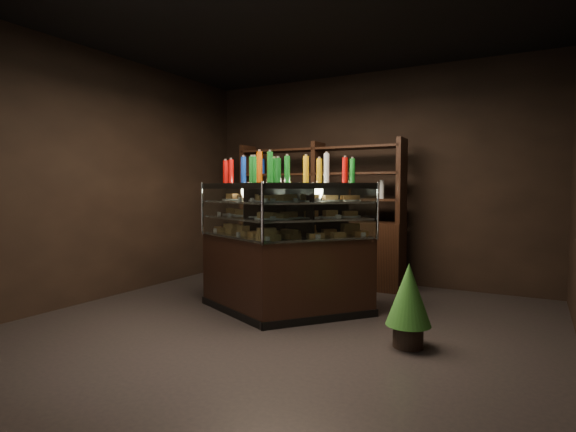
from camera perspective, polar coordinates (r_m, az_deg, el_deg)
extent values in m
plane|color=black|center=(4.52, -0.74, -13.89)|extent=(5.00, 5.00, 0.00)
cube|color=black|center=(6.60, 10.06, 4.78)|extent=(5.00, 0.02, 3.00)
cube|color=black|center=(2.47, -30.96, 6.41)|extent=(5.00, 0.02, 3.00)
cube|color=black|center=(5.96, -22.24, 4.70)|extent=(0.02, 5.00, 3.00)
cube|color=black|center=(4.61, -0.78, 24.47)|extent=(5.00, 5.00, 0.02)
cube|color=black|center=(4.81, 2.75, -7.73)|extent=(1.29, 1.37, 0.83)
cube|color=black|center=(4.90, 2.74, -12.00)|extent=(1.33, 1.42, 0.08)
cube|color=black|center=(4.72, 2.79, 3.84)|extent=(1.29, 1.37, 0.06)
cube|color=silver|center=(4.75, 2.77, -2.72)|extent=(1.22, 1.30, 0.02)
cube|color=silver|center=(4.73, 2.77, -0.38)|extent=(1.22, 1.30, 0.02)
cube|color=silver|center=(4.72, 2.78, 1.73)|extent=(1.22, 1.30, 0.02)
cube|color=white|center=(4.43, 4.52, 0.47)|extent=(0.81, 0.98, 0.58)
cylinder|color=silver|center=(4.75, 11.31, 0.62)|extent=(0.03, 0.03, 0.60)
cylinder|color=silver|center=(4.20, -3.29, 0.31)|extent=(0.03, 0.03, 0.60)
cube|color=black|center=(4.99, -4.23, -7.33)|extent=(1.41, 1.10, 0.83)
cube|color=black|center=(5.07, -4.21, -11.47)|extent=(1.45, 1.13, 0.08)
cube|color=black|center=(4.90, -4.28, 3.83)|extent=(1.41, 1.10, 0.06)
cube|color=silver|center=(4.92, -4.25, -2.50)|extent=(1.34, 1.03, 0.02)
cube|color=silver|center=(4.91, -4.26, -0.24)|extent=(1.34, 1.03, 0.02)
cube|color=silver|center=(4.90, -4.27, 1.79)|extent=(1.34, 1.03, 0.02)
cube|color=white|center=(4.74, -7.59, 0.65)|extent=(1.15, 0.53, 0.58)
cylinder|color=silver|center=(4.20, -3.29, 0.31)|extent=(0.03, 0.03, 0.60)
cylinder|color=silver|center=(5.30, -10.81, 0.93)|extent=(0.03, 0.03, 0.60)
cube|color=#CA8048|center=(4.52, -3.20, -2.55)|extent=(0.18, 0.20, 0.06)
cube|color=#CA8048|center=(4.61, -0.07, -2.43)|extent=(0.18, 0.20, 0.06)
cube|color=#CA8048|center=(4.72, 2.93, -2.30)|extent=(0.18, 0.20, 0.06)
cube|color=#CA8048|center=(4.83, 5.79, -2.17)|extent=(0.18, 0.20, 0.06)
cube|color=#CA8048|center=(4.96, 8.51, -2.05)|extent=(0.18, 0.20, 0.06)
cylinder|color=white|center=(4.55, -2.73, -0.32)|extent=(0.24, 0.24, 0.02)
cube|color=#CA8048|center=(4.55, -2.73, 0.12)|extent=(0.17, 0.18, 0.05)
cylinder|color=white|center=(4.64, 0.08, -0.24)|extent=(0.24, 0.24, 0.02)
cube|color=#CA8048|center=(4.63, 0.08, 0.18)|extent=(0.17, 0.18, 0.05)
cylinder|color=white|center=(4.73, 2.78, -0.17)|extent=(0.24, 0.24, 0.02)
cube|color=#CA8048|center=(4.73, 2.78, 0.25)|extent=(0.17, 0.18, 0.05)
cylinder|color=white|center=(4.83, 5.36, -0.10)|extent=(0.24, 0.24, 0.02)
cube|color=#CA8048|center=(4.83, 5.37, 0.31)|extent=(0.17, 0.18, 0.05)
cylinder|color=white|center=(4.95, 7.84, -0.03)|extent=(0.24, 0.24, 0.02)
cube|color=#CA8048|center=(4.94, 7.84, 0.36)|extent=(0.17, 0.18, 0.05)
cylinder|color=white|center=(4.54, -2.74, 1.88)|extent=(0.24, 0.24, 0.02)
cube|color=#CA8048|center=(4.54, -2.74, 2.32)|extent=(0.17, 0.18, 0.05)
cylinder|color=white|center=(4.63, 0.08, 1.92)|extent=(0.24, 0.24, 0.02)
cube|color=#CA8048|center=(4.63, 0.08, 2.34)|extent=(0.17, 0.18, 0.05)
cylinder|color=white|center=(4.72, 2.78, 1.95)|extent=(0.24, 0.24, 0.02)
cube|color=#CA8048|center=(4.72, 2.78, 2.36)|extent=(0.17, 0.18, 0.05)
cylinder|color=white|center=(4.83, 5.38, 1.97)|extent=(0.24, 0.24, 0.02)
cube|color=#CA8048|center=(4.82, 5.38, 2.38)|extent=(0.17, 0.18, 0.05)
cylinder|color=white|center=(4.94, 7.86, 1.99)|extent=(0.24, 0.24, 0.02)
cube|color=#CA8048|center=(4.94, 7.86, 2.39)|extent=(0.17, 0.18, 0.05)
cube|color=#CA8048|center=(5.36, -7.57, -1.62)|extent=(0.20, 0.16, 0.06)
cube|color=#CA8048|center=(5.13, -6.13, -1.84)|extent=(0.20, 0.16, 0.06)
cube|color=#CA8048|center=(4.90, -4.56, -2.08)|extent=(0.20, 0.16, 0.06)
cube|color=#CA8048|center=(4.68, -2.84, -2.34)|extent=(0.20, 0.16, 0.06)
cube|color=#CA8048|center=(4.47, -0.94, -2.63)|extent=(0.20, 0.16, 0.06)
cylinder|color=white|center=(5.32, -7.03, 0.22)|extent=(0.24, 0.24, 0.02)
cube|color=#CA8048|center=(5.31, -7.03, 0.59)|extent=(0.19, 0.15, 0.05)
cylinder|color=white|center=(5.11, -5.70, 0.10)|extent=(0.24, 0.24, 0.02)
cube|color=#CA8048|center=(5.11, -5.70, 0.48)|extent=(0.19, 0.15, 0.05)
cylinder|color=white|center=(4.91, -4.26, -0.04)|extent=(0.24, 0.24, 0.02)
cube|color=#CA8048|center=(4.90, -4.26, 0.36)|extent=(0.19, 0.15, 0.05)
cylinder|color=white|center=(4.71, -2.70, -0.19)|extent=(0.24, 0.24, 0.02)
cube|color=#CA8048|center=(4.70, -2.70, 0.23)|extent=(0.19, 0.15, 0.05)
cylinder|color=white|center=(4.51, -1.00, -0.35)|extent=(0.24, 0.24, 0.02)
cube|color=#CA8048|center=(4.51, -1.00, 0.09)|extent=(0.19, 0.15, 0.05)
cylinder|color=white|center=(5.31, -7.04, 2.10)|extent=(0.24, 0.24, 0.02)
cube|color=#CA8048|center=(5.31, -7.04, 2.48)|extent=(0.19, 0.15, 0.05)
cylinder|color=white|center=(5.10, -5.71, 2.05)|extent=(0.24, 0.24, 0.02)
cube|color=#CA8048|center=(5.10, -5.71, 2.44)|extent=(0.19, 0.15, 0.05)
cylinder|color=white|center=(4.90, -4.27, 2.00)|extent=(0.24, 0.24, 0.02)
cube|color=#CA8048|center=(4.90, -4.27, 2.40)|extent=(0.19, 0.15, 0.05)
cylinder|color=white|center=(4.70, -2.70, 1.94)|extent=(0.24, 0.24, 0.02)
cube|color=#CA8048|center=(4.70, -2.70, 2.36)|extent=(0.19, 0.15, 0.05)
cylinder|color=white|center=(4.50, -1.00, 1.87)|extent=(0.24, 0.24, 0.02)
cube|color=#CA8048|center=(4.50, -1.00, 2.31)|extent=(0.19, 0.15, 0.05)
cylinder|color=silver|center=(4.53, -3.35, 6.00)|extent=(0.06, 0.06, 0.28)
cylinder|color=silver|center=(4.54, -3.36, 7.89)|extent=(0.03, 0.03, 0.02)
cylinder|color=black|center=(4.58, -1.55, 5.98)|extent=(0.06, 0.06, 0.28)
cylinder|color=silver|center=(4.59, -1.55, 7.85)|extent=(0.03, 0.03, 0.02)
cylinder|color=#0F38B2|center=(4.63, 0.22, 5.95)|extent=(0.06, 0.06, 0.28)
cylinder|color=silver|center=(4.64, 0.22, 7.80)|extent=(0.03, 0.03, 0.02)
cylinder|color=#147223|center=(4.69, 1.95, 5.92)|extent=(0.06, 0.06, 0.28)
cylinder|color=silver|center=(4.70, 1.95, 7.75)|extent=(0.03, 0.03, 0.02)
cylinder|color=#D8590A|center=(4.76, 3.63, 5.88)|extent=(0.06, 0.06, 0.28)
cylinder|color=silver|center=(4.76, 3.64, 7.69)|extent=(0.03, 0.03, 0.02)
cylinder|color=#B20C0A|center=(4.82, 5.26, 5.84)|extent=(0.06, 0.06, 0.28)
cylinder|color=silver|center=(4.83, 5.28, 7.62)|extent=(0.03, 0.03, 0.02)
cylinder|color=yellow|center=(4.89, 6.86, 5.80)|extent=(0.06, 0.06, 0.28)
cylinder|color=silver|center=(4.90, 6.87, 7.55)|extent=(0.03, 0.03, 0.02)
cylinder|color=silver|center=(4.97, 8.40, 5.76)|extent=(0.06, 0.06, 0.28)
cylinder|color=silver|center=(4.97, 8.41, 7.48)|extent=(0.03, 0.03, 0.02)
cylinder|color=silver|center=(5.35, -7.34, 5.60)|extent=(0.06, 0.06, 0.28)
cylinder|color=silver|center=(5.36, -7.35, 7.21)|extent=(0.03, 0.03, 0.02)
cylinder|color=black|center=(5.22, -6.52, 5.66)|extent=(0.06, 0.06, 0.28)
cylinder|color=silver|center=(5.23, -6.53, 7.30)|extent=(0.03, 0.03, 0.02)
cylinder|color=#0F38B2|center=(5.09, -5.66, 5.72)|extent=(0.06, 0.06, 0.28)
cylinder|color=silver|center=(5.10, -5.67, 7.41)|extent=(0.03, 0.03, 0.02)
cylinder|color=#147223|center=(4.96, -4.76, 5.78)|extent=(0.06, 0.06, 0.28)
cylinder|color=silver|center=(4.97, -4.77, 7.51)|extent=(0.03, 0.03, 0.02)
cylinder|color=#D8590A|center=(4.84, -3.80, 5.85)|extent=(0.06, 0.06, 0.28)
cylinder|color=silver|center=(4.84, -3.81, 7.62)|extent=(0.03, 0.03, 0.02)
cylinder|color=#B20C0A|center=(4.71, -2.80, 5.91)|extent=(0.06, 0.06, 0.28)
cylinder|color=silver|center=(4.72, -2.81, 7.73)|extent=(0.03, 0.03, 0.02)
cylinder|color=yellow|center=(4.58, -1.74, 5.98)|extent=(0.06, 0.06, 0.28)
cylinder|color=silver|center=(4.59, -1.74, 7.85)|extent=(0.03, 0.03, 0.02)
cylinder|color=silver|center=(4.46, -0.62, 6.04)|extent=(0.06, 0.06, 0.28)
cylinder|color=silver|center=(4.47, -0.62, 7.96)|extent=(0.03, 0.03, 0.02)
cylinder|color=black|center=(4.09, 14.99, -14.50)|extent=(0.25, 0.25, 0.19)
cone|color=#17521C|center=(3.99, 15.08, -9.56)|extent=(0.38, 0.38, 0.53)
cone|color=#17521C|center=(3.96, 15.12, -7.09)|extent=(0.30, 0.30, 0.37)
cube|color=black|center=(6.46, 3.82, -4.49)|extent=(2.43, 0.45, 0.90)
cube|color=black|center=(6.97, -5.08, 4.34)|extent=(0.06, 0.38, 1.10)
cube|color=black|center=(6.40, 3.86, 4.42)|extent=(0.06, 0.38, 1.10)
cube|color=black|center=(6.01, 14.24, 4.37)|extent=(0.06, 0.38, 1.10)
cube|color=black|center=(6.40, 3.85, 2.18)|extent=(2.38, 0.41, 0.03)
cube|color=black|center=(6.40, 3.86, 5.31)|extent=(2.38, 0.41, 0.03)
cube|color=black|center=(6.42, 3.87, 8.44)|extent=(2.38, 0.41, 0.03)
cylinder|color=silver|center=(6.83, -3.23, 3.32)|extent=(0.06, 0.06, 0.22)
cylinder|color=black|center=(6.60, 0.19, 3.31)|extent=(0.06, 0.06, 0.22)
cylinder|color=#0F38B2|center=(6.40, 3.85, 3.30)|extent=(0.06, 0.06, 0.22)
cylinder|color=#147223|center=(6.22, 7.73, 3.27)|extent=(0.06, 0.06, 0.22)
cylinder|color=#D8590A|center=(6.07, 11.82, 3.22)|extent=(0.06, 0.06, 0.22)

